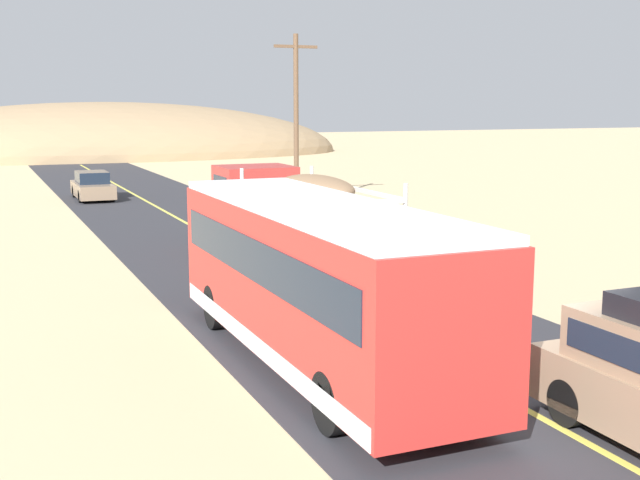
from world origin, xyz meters
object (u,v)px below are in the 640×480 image
at_px(livestock_truck, 277,206).
at_px(power_pole_mid, 296,116).
at_px(bus, 316,278).
at_px(car_far, 93,187).

xyz_separation_m(livestock_truck, power_pole_mid, (5.66, 12.64, 2.67)).
xyz_separation_m(bus, car_far, (-0.13, 30.15, -1.05)).
bearing_deg(power_pole_mid, livestock_truck, -114.10).
distance_m(livestock_truck, power_pole_mid, 14.11).
height_order(bus, power_pole_mid, power_pole_mid).
bearing_deg(car_far, bus, -89.74).
relative_size(livestock_truck, car_far, 2.20).
distance_m(bus, car_far, 30.17).
height_order(bus, car_far, bus).
relative_size(livestock_truck, bus, 0.97).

